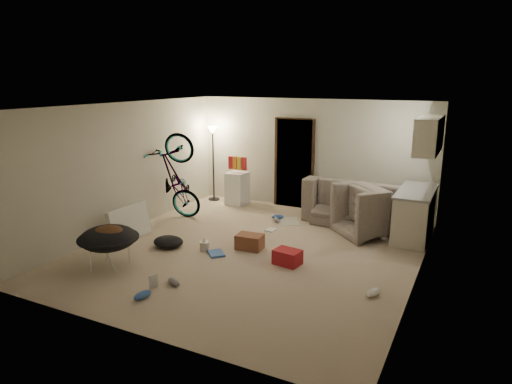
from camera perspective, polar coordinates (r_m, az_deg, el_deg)
The scene contains 38 objects.
floor at distance 8.07m, azimuth -0.58°, elevation -7.39°, with size 5.50×6.00×0.02m, color tan.
ceiling at distance 7.52m, azimuth -0.63°, elevation 10.79°, with size 5.50×6.00×0.02m, color white.
wall_back at distance 10.42m, azimuth 6.99°, elevation 4.63°, with size 5.50×0.02×2.50m, color beige.
wall_front at distance 5.30m, azimuth -15.69°, elevation -5.09°, with size 5.50×0.02×2.50m, color beige.
wall_left at distance 9.26m, azimuth -16.01°, elevation 3.00°, with size 0.02×6.00×2.50m, color beige.
wall_right at distance 6.92m, azimuth 20.18°, elevation -0.95°, with size 0.02×6.00×2.50m, color beige.
doorway at distance 10.56m, azimuth 4.84°, elevation 3.54°, with size 0.85×0.10×2.04m, color black.
door_trim at distance 10.53m, azimuth 4.78°, elevation 3.51°, with size 0.97×0.04×2.10m, color #331F11.
floor_lamp at distance 11.12m, azimuth -5.41°, elevation 5.56°, with size 0.28×0.28×1.81m.
kitchen_counter at distance 9.09m, azimuth 19.21°, elevation -2.71°, with size 0.60×1.50×0.88m, color beige.
counter_top at distance 8.97m, azimuth 19.44°, elevation 0.11°, with size 0.64×1.54×0.04m, color gray.
kitchen_uppers at distance 8.78m, azimuth 20.85°, elevation 6.68°, with size 0.38×1.40×0.65m, color beige.
sofa at distance 9.73m, azimuth 13.01°, elevation -1.83°, with size 2.31×0.90×0.67m, color #333A33.
armchair at distance 9.11m, azimuth 14.71°, elevation -2.91°, with size 1.09×0.95×0.71m, color #333A33.
bicycle at distance 9.87m, azimuth -9.93°, elevation -0.47°, with size 0.66×1.90×1.00m, color black.
book_asset at distance 6.84m, azimuth -13.19°, elevation -11.71°, with size 0.15×0.20×0.02m, color #A71920.
mini_fridge at distance 10.86m, azimuth -2.36°, elevation 0.45°, with size 0.45×0.45×0.77m, color white.
snack_box_0 at distance 10.81m, azimuth -3.18°, elevation 3.71°, with size 0.10×0.07×0.30m, color #A71920.
snack_box_1 at distance 10.75m, azimuth -2.63°, elevation 3.66°, with size 0.10×0.07×0.30m, color #CE6519.
snack_box_2 at distance 10.69m, azimuth -2.06°, elevation 3.61°, with size 0.10×0.07×0.30m, color gold.
snack_box_3 at distance 10.64m, azimuth -1.49°, elevation 3.56°, with size 0.10×0.07×0.30m, color #A71920.
saucer_chair at distance 7.61m, azimuth -17.93°, elevation -6.13°, with size 0.95×0.95×0.68m.
hoodie at distance 7.49m, azimuth -17.92°, elevation -4.83°, with size 0.48×0.40×0.22m, color #51311C.
sofa_drape at distance 9.93m, azimuth 7.75°, elevation -0.06°, with size 0.56×0.46×0.28m, color black.
tv_box at distance 8.82m, azimuth -15.60°, elevation -3.77°, with size 0.12×0.96×0.63m, color silver.
drink_case_a at distance 8.10m, azimuth -0.79°, elevation -6.23°, with size 0.46×0.33×0.26m, color brown.
drink_case_b at distance 7.48m, azimuth 3.96°, elevation -8.12°, with size 0.42×0.31×0.24m, color #A71920.
juicer at distance 8.08m, azimuth -6.48°, elevation -6.65°, with size 0.16×0.16×0.24m.
newspaper at distance 9.67m, azimuth 4.02°, elevation -3.66°, with size 0.45×0.59×0.01m, color #BAB8AC.
book_blue at distance 7.92m, azimuth -4.99°, elevation -7.66°, with size 0.24×0.33×0.03m, color #2F56AA.
book_white at distance 9.09m, azimuth 1.82°, elevation -4.74°, with size 0.18×0.24×0.02m, color silver.
shoe_0 at distance 9.80m, azimuth 2.75°, elevation -3.12°, with size 0.26×0.11×0.10m, color #2F56AA.
shoe_1 at distance 9.61m, azimuth 2.59°, elevation -3.47°, with size 0.25×0.10×0.09m, color slate.
shoe_2 at distance 6.59m, azimuth -14.02°, elevation -12.39°, with size 0.29×0.12×0.11m, color #2F56AA.
shoe_3 at distance 6.89m, azimuth -10.24°, elevation -10.99°, with size 0.27×0.11×0.10m, color slate.
shoe_4 at distance 6.67m, azimuth 14.48°, elevation -12.04°, with size 0.30×0.12×0.11m, color white.
clothes_lump_a at distance 8.37m, azimuth -10.90°, elevation -6.12°, with size 0.56×0.48×0.18m, color black.
clothes_lump_b at distance 9.55m, azimuth 10.94°, elevation -3.69°, with size 0.46×0.40×0.14m, color black.
Camera 1 is at (3.43, -6.68, 2.94)m, focal length 32.00 mm.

